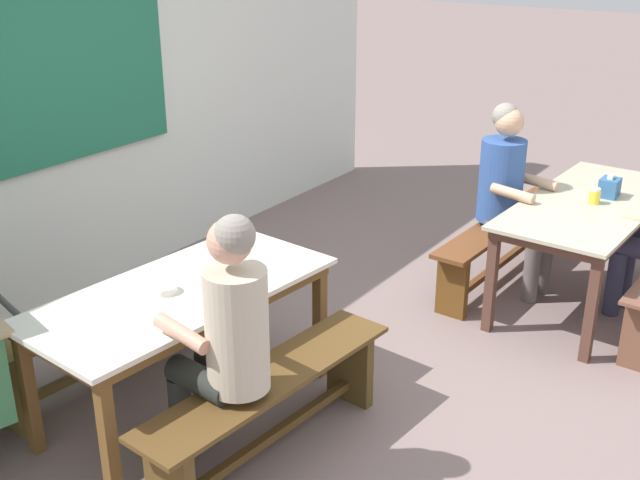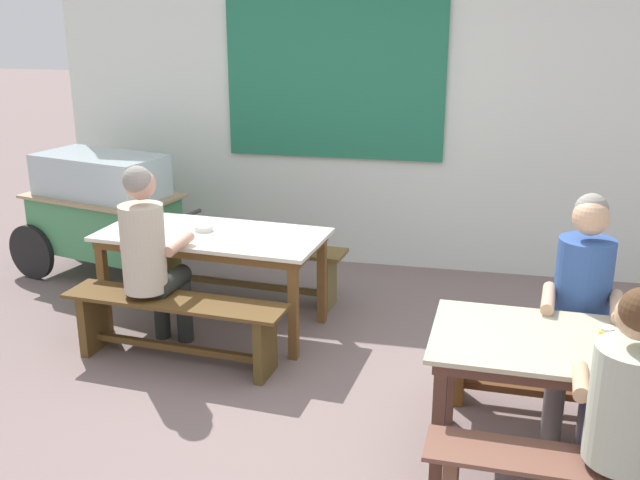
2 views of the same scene
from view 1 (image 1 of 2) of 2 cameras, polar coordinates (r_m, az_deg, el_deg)
The scene contains 12 objects.
ground_plane at distance 4.66m, azimuth 9.35°, elevation -9.53°, with size 40.00×40.00×0.00m, color slate.
backdrop_wall at distance 5.68m, azimuth -14.97°, elevation 10.88°, with size 6.13×0.23×2.63m.
dining_table_far at distance 4.03m, azimuth -10.00°, elevation -4.43°, with size 1.65×0.88×0.72m.
dining_table_near at distance 5.47m, azimuth 19.03°, elevation 1.99°, with size 1.74×0.81×0.72m.
bench_far_back at distance 4.61m, azimuth -14.63°, elevation -6.03°, with size 1.62×0.43×0.45m.
bench_far_front at distance 3.82m, azimuth -3.64°, elevation -11.75°, with size 1.51×0.45×0.45m.
bench_near_back at distance 5.78m, azimuth 13.05°, elevation 0.09°, with size 1.72×0.31×0.45m.
person_right_near_table at distance 5.52m, azimuth 13.61°, elevation 3.68°, with size 0.44×0.55×1.31m.
person_left_back_turned at distance 3.52m, azimuth -6.83°, elevation -6.77°, with size 0.42×0.52×1.31m.
tissue_box at distance 5.56m, azimuth 20.29°, elevation 3.61°, with size 0.14×0.12×0.15m.
condiment_jar at distance 5.39m, azimuth 19.33°, elevation 3.03°, with size 0.07×0.07×0.11m.
soup_bowl at distance 3.96m, azimuth -11.22°, elevation -3.50°, with size 0.13×0.13×0.04m, color silver.
Camera 1 is at (-3.64, -1.60, 2.43)m, focal length 44.04 mm.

